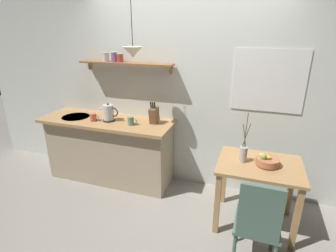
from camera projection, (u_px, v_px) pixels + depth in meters
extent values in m
plane|color=gray|center=(169.00, 204.00, 3.34)|extent=(14.00, 14.00, 0.00)
cube|color=silver|center=(200.00, 89.00, 3.38)|extent=(6.80, 0.10, 2.70)
cube|color=white|center=(269.00, 81.00, 3.03)|extent=(0.80, 0.01, 0.72)
cube|color=silver|center=(269.00, 81.00, 3.03)|extent=(0.74, 0.01, 0.66)
cube|color=tan|center=(110.00, 151.00, 3.76)|extent=(1.74, 0.52, 0.87)
cube|color=tan|center=(106.00, 121.00, 3.59)|extent=(1.83, 0.63, 0.04)
cylinder|color=#B7BABF|center=(76.00, 117.00, 3.71)|extent=(0.38, 0.38, 0.01)
cube|color=brown|center=(125.00, 63.00, 3.42)|extent=(1.29, 0.18, 0.02)
cube|color=#99754C|center=(90.00, 65.00, 3.69)|extent=(0.02, 0.06, 0.12)
cube|color=#99754C|center=(171.00, 69.00, 3.33)|extent=(0.02, 0.06, 0.12)
cylinder|color=beige|center=(106.00, 57.00, 3.48)|extent=(0.09, 0.09, 0.11)
cylinder|color=silver|center=(105.00, 53.00, 3.46)|extent=(0.09, 0.09, 0.01)
cylinder|color=#7F5689|center=(115.00, 57.00, 3.44)|extent=(0.09, 0.09, 0.12)
cylinder|color=silver|center=(114.00, 52.00, 3.41)|extent=(0.10, 0.10, 0.01)
cylinder|color=#BC4238|center=(120.00, 58.00, 3.42)|extent=(0.08, 0.08, 0.10)
cylinder|color=silver|center=(120.00, 54.00, 3.40)|extent=(0.09, 0.09, 0.01)
cube|color=tan|center=(260.00, 165.00, 2.77)|extent=(0.86, 0.66, 0.03)
cube|color=tan|center=(217.00, 204.00, 2.76)|extent=(0.06, 0.06, 0.72)
cube|color=tan|center=(296.00, 220.00, 2.54)|extent=(0.06, 0.06, 0.72)
cube|color=tan|center=(224.00, 177.00, 3.26)|extent=(0.06, 0.06, 0.72)
cube|color=tan|center=(291.00, 188.00, 3.04)|extent=(0.06, 0.06, 0.72)
cube|color=#4C6B5B|center=(257.00, 223.00, 2.39)|extent=(0.40, 0.44, 0.03)
cube|color=#4C6B5B|center=(260.00, 213.00, 2.12)|extent=(0.35, 0.03, 0.49)
cylinder|color=#4C6B5B|center=(273.00, 233.00, 2.58)|extent=(0.03, 0.03, 0.42)
cylinder|color=#4C6B5B|center=(238.00, 225.00, 2.69)|extent=(0.03, 0.03, 0.42)
cylinder|color=#4C6B5B|center=(234.00, 252.00, 2.36)|extent=(0.03, 0.03, 0.42)
cylinder|color=#BC704C|center=(267.00, 165.00, 2.73)|extent=(0.11, 0.11, 0.01)
cylinder|color=#BC704C|center=(267.00, 161.00, 2.72)|extent=(0.24, 0.24, 0.07)
ellipsoid|color=yellow|center=(265.00, 156.00, 2.71)|extent=(0.14, 0.11, 0.04)
sphere|color=#8EA84C|center=(264.00, 156.00, 2.69)|extent=(0.07, 0.07, 0.07)
cylinder|color=#B7B2A8|center=(243.00, 154.00, 2.78)|extent=(0.08, 0.08, 0.17)
cylinder|color=brown|center=(244.00, 135.00, 2.70)|extent=(0.05, 0.03, 0.25)
cylinder|color=brown|center=(246.00, 130.00, 2.69)|extent=(0.02, 0.03, 0.37)
cylinder|color=brown|center=(246.00, 135.00, 2.70)|extent=(0.07, 0.01, 0.26)
cylinder|color=black|center=(109.00, 120.00, 3.54)|extent=(0.16, 0.16, 0.02)
cylinder|color=silver|center=(108.00, 112.00, 3.50)|extent=(0.14, 0.14, 0.20)
sphere|color=black|center=(108.00, 104.00, 3.46)|extent=(0.02, 0.02, 0.02)
cone|color=silver|center=(102.00, 109.00, 3.51)|extent=(0.04, 0.04, 0.04)
torus|color=black|center=(114.00, 112.00, 3.47)|extent=(0.13, 0.02, 0.13)
cube|color=brown|center=(154.00, 115.00, 3.41)|extent=(0.09, 0.17, 0.23)
cylinder|color=black|center=(151.00, 105.00, 3.33)|extent=(0.02, 0.03, 0.08)
cylinder|color=black|center=(153.00, 105.00, 3.32)|extent=(0.02, 0.03, 0.08)
cylinder|color=black|center=(155.00, 105.00, 3.32)|extent=(0.02, 0.03, 0.08)
cylinder|color=#C6664C|center=(93.00, 117.00, 3.52)|extent=(0.09, 0.09, 0.10)
torus|color=#C6664C|center=(97.00, 117.00, 3.50)|extent=(0.07, 0.01, 0.07)
cylinder|color=slate|center=(131.00, 121.00, 3.37)|extent=(0.08, 0.08, 0.11)
torus|color=slate|center=(134.00, 121.00, 3.36)|extent=(0.07, 0.01, 0.07)
cylinder|color=black|center=(132.00, 21.00, 2.87)|extent=(0.01, 0.01, 0.53)
cone|color=beige|center=(133.00, 52.00, 2.99)|extent=(0.24, 0.24, 0.11)
sphere|color=white|center=(133.00, 55.00, 3.00)|extent=(0.04, 0.04, 0.04)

